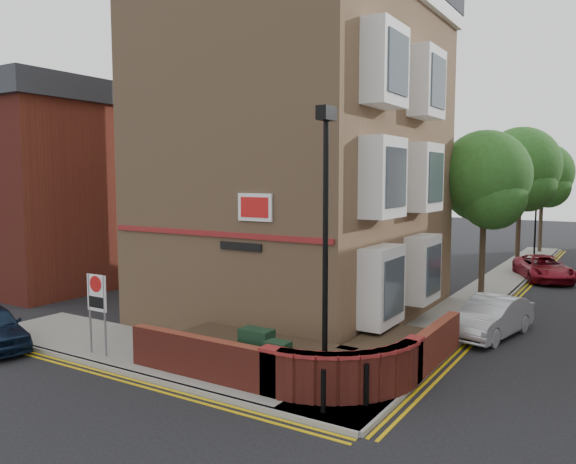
{
  "coord_description": "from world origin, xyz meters",
  "views": [
    {
      "loc": [
        7.26,
        -9.4,
        4.93
      ],
      "look_at": [
        -1.1,
        4.0,
        3.38
      ],
      "focal_mm": 35.0,
      "sensor_mm": 36.0,
      "label": 1
    }
  ],
  "objects_px": {
    "lamppost": "(325,251)",
    "zone_sign": "(97,299)",
    "utility_cabinet_large": "(257,354)",
    "silver_car_near": "(491,317)"
  },
  "relations": [
    {
      "from": "lamppost",
      "to": "zone_sign",
      "type": "bearing_deg",
      "value": -173.93
    },
    {
      "from": "utility_cabinet_large",
      "to": "silver_car_near",
      "type": "relative_size",
      "value": 0.32
    },
    {
      "from": "lamppost",
      "to": "utility_cabinet_large",
      "type": "distance_m",
      "value": 3.24
    },
    {
      "from": "utility_cabinet_large",
      "to": "zone_sign",
      "type": "distance_m",
      "value": 4.86
    },
    {
      "from": "zone_sign",
      "to": "lamppost",
      "type": "bearing_deg",
      "value": 6.07
    },
    {
      "from": "lamppost",
      "to": "zone_sign",
      "type": "distance_m",
      "value": 6.85
    },
    {
      "from": "lamppost",
      "to": "silver_car_near",
      "type": "relative_size",
      "value": 1.7
    },
    {
      "from": "lamppost",
      "to": "zone_sign",
      "type": "height_order",
      "value": "lamppost"
    },
    {
      "from": "lamppost",
      "to": "utility_cabinet_large",
      "type": "xyz_separation_m",
      "value": [
        -1.9,
        0.1,
        -2.62
      ]
    },
    {
      "from": "zone_sign",
      "to": "silver_car_near",
      "type": "height_order",
      "value": "zone_sign"
    }
  ]
}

